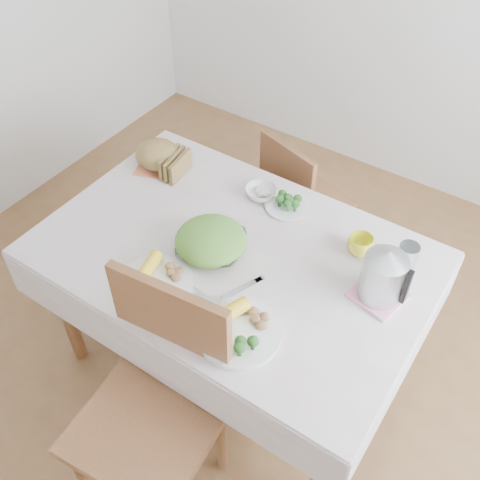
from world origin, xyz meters
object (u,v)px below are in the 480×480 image
Objects in this scene: chair_far at (308,192)px; dinner_plate_left at (156,285)px; yellow_mug at (360,245)px; electric_kettle at (384,274)px; dining_table at (234,313)px; chair_near at (148,431)px; dinner_plate_right at (239,333)px; salad_bowl at (211,247)px.

chair_far is 2.97× the size of dinner_plate_left.
electric_kettle reaches higher than yellow_mug.
chair_near is at bearing -82.69° from dining_table.
electric_kettle is (0.15, -0.16, 0.08)m from yellow_mug.
dinner_plate_left is at bearing 178.63° from dinner_plate_right.
chair_near reaches higher than dining_table.
chair_near is 3.97× the size of salad_bowl.
chair_near is (0.08, -0.66, 0.09)m from dining_table.
chair_far is at bearing 106.12° from dinner_plate_right.
electric_kettle is at bearing -47.14° from yellow_mug.
yellow_mug is at bearing 34.09° from salad_bowl.
salad_bowl is 0.65m from electric_kettle.
dining_table is at bearing 112.52° from chair_far.
salad_bowl is at bearing 75.42° from dinner_plate_left.
yellow_mug is 0.24m from electric_kettle.
dinner_plate_left is 0.37m from dinner_plate_right.
chair_far is 2.82× the size of dinner_plate_right.
yellow_mug reaches higher than dinner_plate_left.
electric_kettle reaches higher than dining_table.
salad_bowl is at bearing -145.91° from yellow_mug.
salad_bowl is 0.93× the size of dinner_plate_left.
salad_bowl is 0.88× the size of dinner_plate_right.
dinner_plate_right is at bearing -52.52° from dining_table.
dinner_plate_right is (0.31, -0.26, -0.02)m from salad_bowl.
chair_far reaches higher than dinner_plate_left.
salad_bowl reaches higher than dinner_plate_left.
dinner_plate_right is at bearing -40.62° from salad_bowl.
chair_near is 4.75× the size of electric_kettle.
salad_bowl is 2.56× the size of yellow_mug.
electric_kettle is at bearing 52.15° from chair_near.
salad_bowl is (-0.07, -0.05, 0.42)m from dining_table.
electric_kettle is at bearing 10.93° from dining_table.
dining_table is 0.43m from salad_bowl.
chair_near is 3.50× the size of dinner_plate_right.
dinner_plate_right is 1.36× the size of electric_kettle.
electric_kettle is at bearing 14.21° from salad_bowl.
chair_far is at bearing 95.84° from dining_table.
chair_far is 1.03m from electric_kettle.
chair_near reaches higher than salad_bowl.
chair_far is 0.91m from salad_bowl.
dinner_plate_left is at bearing 104.08° from chair_far.
chair_near is at bearing -106.22° from electric_kettle.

